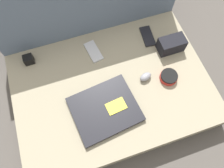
# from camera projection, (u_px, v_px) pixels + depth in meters

# --- Properties ---
(ground_plane) EXTENTS (8.00, 8.00, 0.00)m
(ground_plane) POSITION_uv_depth(u_px,v_px,m) (112.00, 95.00, 1.19)
(ground_plane) COLOR #4C4742
(couch_seat) EXTENTS (0.96, 0.68, 0.12)m
(couch_seat) POSITION_uv_depth(u_px,v_px,m) (112.00, 90.00, 1.13)
(couch_seat) COLOR gray
(couch_seat) RESTS_ON ground_plane
(couch_backrest) EXTENTS (0.96, 0.20, 0.48)m
(couch_backrest) POSITION_uv_depth(u_px,v_px,m) (85.00, 4.00, 1.14)
(couch_backrest) COLOR slate
(couch_backrest) RESTS_ON ground_plane
(laptop) EXTENTS (0.33, 0.29, 0.03)m
(laptop) POSITION_uv_depth(u_px,v_px,m) (105.00, 109.00, 1.02)
(laptop) COLOR black
(laptop) RESTS_ON couch_seat
(computer_mouse) EXTENTS (0.07, 0.05, 0.04)m
(computer_mouse) POSITION_uv_depth(u_px,v_px,m) (146.00, 77.00, 1.08)
(computer_mouse) COLOR gray
(computer_mouse) RESTS_ON couch_seat
(speaker_puck) EXTENTS (0.09, 0.09, 0.03)m
(speaker_puck) POSITION_uv_depth(u_px,v_px,m) (169.00, 77.00, 1.08)
(speaker_puck) COLOR red
(speaker_puck) RESTS_ON couch_seat
(phone_silver) EXTENTS (0.08, 0.14, 0.01)m
(phone_silver) POSITION_uv_depth(u_px,v_px,m) (93.00, 51.00, 1.15)
(phone_silver) COLOR #B7B7BC
(phone_silver) RESTS_ON couch_seat
(phone_black) EXTENTS (0.07, 0.13, 0.01)m
(phone_black) POSITION_uv_depth(u_px,v_px,m) (148.00, 36.00, 1.19)
(phone_black) COLOR black
(phone_black) RESTS_ON couch_seat
(camera_pouch) EXTENTS (0.13, 0.08, 0.08)m
(camera_pouch) POSITION_uv_depth(u_px,v_px,m) (171.00, 45.00, 1.13)
(camera_pouch) COLOR black
(camera_pouch) RESTS_ON couch_seat
(charger_brick) EXTENTS (0.05, 0.04, 0.05)m
(charger_brick) POSITION_uv_depth(u_px,v_px,m) (29.00, 60.00, 1.11)
(charger_brick) COLOR black
(charger_brick) RESTS_ON couch_seat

